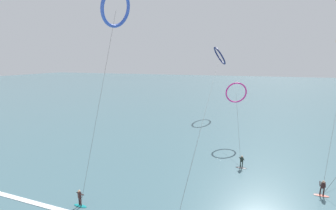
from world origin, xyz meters
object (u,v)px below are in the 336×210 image
object	(u,v)px
kite_magenta	(236,93)
surfer_charcoal	(242,163)
surfer_coral	(322,189)
kite_cobalt	(116,8)
kite_navy	(220,56)
surfer_teal	(80,199)

from	to	relation	value
kite_magenta	surfer_charcoal	bearing A→B (deg)	81.07
surfer_coral	kite_cobalt	xyz separation A→B (m)	(-23.20, 0.47, 18.96)
kite_magenta	kite_navy	bearing A→B (deg)	-92.28
kite_cobalt	kite_navy	xyz separation A→B (m)	(9.35, 35.21, -4.81)
surfer_charcoal	kite_cobalt	xyz separation A→B (m)	(-15.42, -3.20, 18.96)
kite_magenta	kite_cobalt	xyz separation A→B (m)	(-14.17, -14.41, 11.50)
kite_magenta	kite_navy	xyz separation A→B (m)	(-4.81, 20.80, 6.68)
surfer_teal	surfer_coral	xyz separation A→B (m)	(22.41, 8.94, 0.00)
surfer_teal	surfer_charcoal	xyz separation A→B (m)	(14.63, 12.61, 0.00)
surfer_coral	kite_cobalt	world-z (taller)	kite_cobalt
surfer_teal	kite_magenta	bearing A→B (deg)	81.09
surfer_teal	kite_cobalt	bearing A→B (deg)	115.20
surfer_coral	kite_magenta	size ratio (longest dim) A/B	0.14
kite_cobalt	kite_navy	world-z (taller)	kite_cobalt
surfer_teal	kite_navy	bearing A→B (deg)	99.54
surfer_teal	surfer_charcoal	world-z (taller)	same
surfer_teal	surfer_charcoal	distance (m)	19.31
kite_navy	surfer_teal	bearing A→B (deg)	153.04
kite_cobalt	kite_magenta	bearing A→B (deg)	148.39
surfer_coral	kite_magenta	bearing A→B (deg)	-48.37
kite_cobalt	surfer_coral	bearing A→B (deg)	101.75
kite_cobalt	surfer_teal	bearing A→B (deg)	17.70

